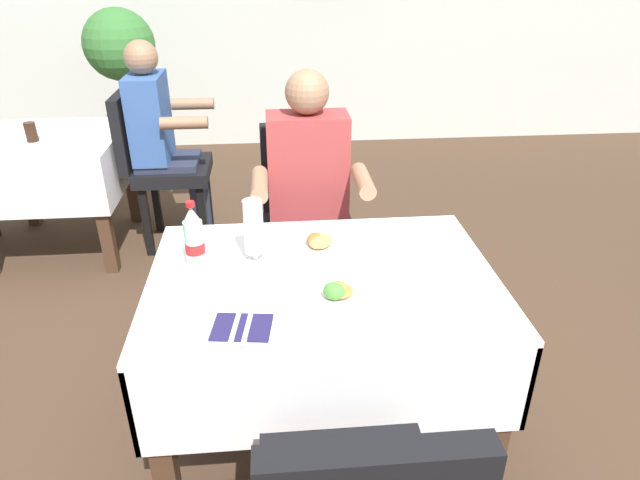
{
  "coord_description": "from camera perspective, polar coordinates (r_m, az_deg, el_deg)",
  "views": [
    {
      "loc": [
        -0.19,
        -1.54,
        1.7
      ],
      "look_at": [
        -0.04,
        0.17,
        0.8
      ],
      "focal_mm": 31.26,
      "sensor_mm": 36.0,
      "label": 1
    }
  ],
  "objects": [
    {
      "name": "background_chair_right",
      "position": [
        3.58,
        -16.33,
        7.79
      ],
      "size": [
        0.5,
        0.44,
        0.97
      ],
      "color": "black",
      "rests_on": "ground"
    },
    {
      "name": "cola_bottle_primary",
      "position": [
        1.93,
        -12.75,
        0.04
      ],
      "size": [
        0.07,
        0.07,
        0.25
      ],
      "color": "silver",
      "rests_on": "main_dining_table"
    },
    {
      "name": "background_patron",
      "position": [
        3.52,
        -15.88,
        10.25
      ],
      "size": [
        0.46,
        0.5,
        1.26
      ],
      "color": "#282D42",
      "rests_on": "ground"
    },
    {
      "name": "main_dining_table",
      "position": [
        1.98,
        0.26,
        -7.65
      ],
      "size": [
        1.18,
        0.85,
        0.72
      ],
      "color": "white",
      "rests_on": "ground"
    },
    {
      "name": "chair_far_diner_seat",
      "position": [
        2.69,
        -1.36,
        2.37
      ],
      "size": [
        0.44,
        0.5,
        0.97
      ],
      "color": "black",
      "rests_on": "ground"
    },
    {
      "name": "ground_plane",
      "position": [
        2.31,
        1.37,
        -19.94
      ],
      "size": [
        11.0,
        11.0,
        0.0
      ],
      "primitive_type": "plane",
      "color": "#473323"
    },
    {
      "name": "beer_glass_left",
      "position": [
        1.94,
        -6.79,
        0.9
      ],
      "size": [
        0.07,
        0.07,
        0.23
      ],
      "color": "white",
      "rests_on": "main_dining_table"
    },
    {
      "name": "background_table_tumbler",
      "position": [
        3.63,
        -27.48,
        9.79
      ],
      "size": [
        0.06,
        0.06,
        0.11
      ],
      "primitive_type": "cylinder",
      "color": "black",
      "rests_on": "background_dining_table"
    },
    {
      "name": "potted_plant_corner",
      "position": [
        4.82,
        -19.43,
        15.67
      ],
      "size": [
        0.54,
        0.54,
        1.32
      ],
      "color": "brown",
      "rests_on": "ground"
    },
    {
      "name": "background_dining_table",
      "position": [
        3.75,
        -25.58,
        6.76
      ],
      "size": [
        0.81,
        0.83,
        0.72
      ],
      "color": "white",
      "rests_on": "ground"
    },
    {
      "name": "plate_near_camera",
      "position": [
        1.76,
        1.94,
        -5.56
      ],
      "size": [
        0.24,
        0.24,
        0.07
      ],
      "color": "white",
      "rests_on": "main_dining_table"
    },
    {
      "name": "plate_far_diner",
      "position": [
        2.05,
        -0.23,
        -0.28
      ],
      "size": [
        0.22,
        0.22,
        0.06
      ],
      "color": "white",
      "rests_on": "main_dining_table"
    },
    {
      "name": "napkin_cutlery_set",
      "position": [
        1.65,
        -7.99,
        -8.8
      ],
      "size": [
        0.19,
        0.19,
        0.01
      ],
      "color": "#231E4C",
      "rests_on": "main_dining_table"
    },
    {
      "name": "seated_diner_far",
      "position": [
        2.53,
        -1.13,
        4.54
      ],
      "size": [
        0.5,
        0.46,
        1.26
      ],
      "color": "#282D42",
      "rests_on": "ground"
    }
  ]
}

